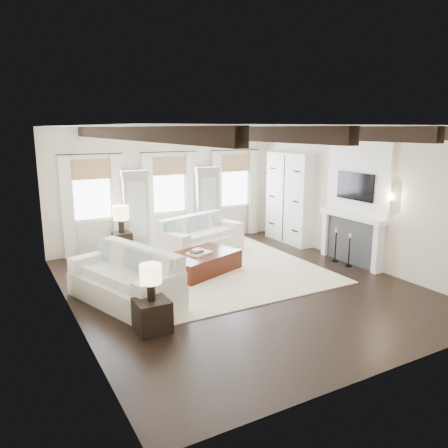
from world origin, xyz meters
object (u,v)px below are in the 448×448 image
sofa_back (200,238)px  side_table_front (152,316)px  sofa_left (128,280)px  side_table_back (122,245)px  ottoman (201,263)px

sofa_back → side_table_front: sofa_back is taller
sofa_back → sofa_left: (-2.59, -2.30, 0.01)m
sofa_back → sofa_left: size_ratio=0.96×
sofa_left → side_table_back: size_ratio=3.93×
sofa_back → side_table_back: size_ratio=3.77×
sofa_left → side_table_back: bearing=75.9°
sofa_back → side_table_front: 4.54m
side_table_front → ottoman: bearing=49.1°
side_table_front → sofa_back: bearing=54.5°
sofa_left → side_table_back: (0.71, 2.81, -0.08)m
sofa_left → side_table_front: size_ratio=4.84×
sofa_left → side_table_front: 1.40m
sofa_back → side_table_back: (-1.89, 0.52, -0.07)m
sofa_back → side_table_back: sofa_back is taller
ottoman → side_table_back: size_ratio=2.60×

